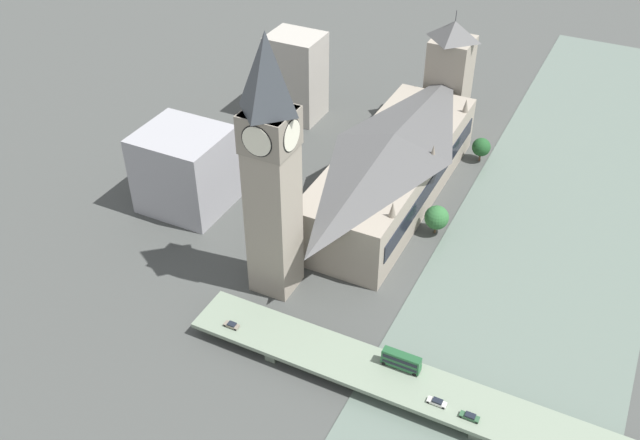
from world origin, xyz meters
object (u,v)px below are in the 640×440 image
car_northbound_lead (437,402)px  car_northbound_tail (232,325)px  road_bridge (483,412)px  car_northbound_mid (470,416)px  clock_tower (271,166)px  victoria_tower (449,75)px  double_decker_bus_mid (401,360)px  parliament_hall (392,167)px

car_northbound_lead → car_northbound_tail: 57.90m
road_bridge → car_northbound_lead: 11.20m
car_northbound_mid → clock_tower: bearing=-20.8°
car_northbound_mid → car_northbound_tail: car_northbound_mid is taller
victoria_tower → car_northbound_tail: size_ratio=11.20×
road_bridge → double_decker_bus_mid: 23.13m
car_northbound_lead → car_northbound_tail: (57.90, 0.05, -0.06)m
victoria_tower → double_decker_bus_mid: size_ratio=4.63×
victoria_tower → clock_tower: bearing=83.3°
car_northbound_lead → victoria_tower: bearing=-72.2°
clock_tower → car_northbound_tail: size_ratio=18.65×
parliament_hall → road_bridge: size_ratio=0.59×
road_bridge → car_northbound_mid: bearing=58.4°
victoria_tower → car_northbound_lead: bearing=107.8°
road_bridge → car_northbound_lead: car_northbound_lead is taller
clock_tower → car_northbound_lead: (-57.94, 24.59, -36.56)m
victoria_tower → double_decker_bus_mid: bearing=103.8°
parliament_hall → road_bridge: bearing=125.3°
victoria_tower → road_bridge: bearing=112.1°
road_bridge → car_northbound_tail: (68.52, 3.27, 1.48)m
victoria_tower → road_bridge: size_ratio=0.30×
double_decker_bus_mid → car_northbound_mid: (-20.23, 7.43, -1.96)m
double_decker_bus_mid → victoria_tower: bearing=-76.2°
road_bridge → double_decker_bus_mid: double_decker_bus_mid is taller
clock_tower → car_northbound_lead: size_ratio=16.65×
car_northbound_lead → road_bridge: bearing=-163.1°
parliament_hall → car_northbound_tail: 82.39m
car_northbound_tail → car_northbound_lead: bearing=-179.9°
clock_tower → double_decker_bus_mid: bearing=158.9°
parliament_hall → car_northbound_tail: size_ratio=21.93×
parliament_hall → clock_tower: bearing=76.5°
car_northbound_mid → double_decker_bus_mid: bearing=-20.2°
parliament_hall → road_bridge: parliament_hall is taller
parliament_hall → double_decker_bus_mid: bearing=113.7°
clock_tower → car_northbound_tail: bearing=90.1°
car_northbound_tail → parliament_hall: bearing=-99.4°
victoria_tower → double_decker_bus_mid: (-32.54, 132.00, -14.65)m
car_northbound_lead → car_northbound_mid: bearing=176.0°
double_decker_bus_mid → car_northbound_lead: (-11.96, 6.84, -1.94)m
parliament_hall → car_northbound_mid: 97.32m
clock_tower → road_bridge: clock_tower is taller
car_northbound_lead → car_northbound_mid: (-8.28, 0.58, -0.02)m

